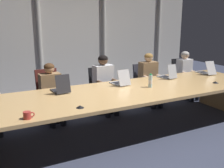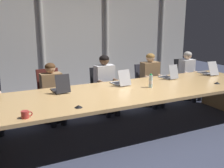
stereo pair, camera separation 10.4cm
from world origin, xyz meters
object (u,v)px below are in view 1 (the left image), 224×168
(office_chair_center, at_px, (102,95))
(person_right_mid, at_px, (150,76))
(laptop_center, at_px, (120,81))
(conference_mic_left_side, at_px, (80,107))
(laptop_left_mid, at_px, (61,89))
(office_chair_right_mid, at_px, (145,89))
(person_right_end, at_px, (187,72))
(water_bottle_primary, at_px, (150,81))
(person_center, at_px, (105,80))
(person_left_mid, at_px, (52,89))
(coffee_mug_near, at_px, (27,115))
(office_chair_right_end, at_px, (182,83))
(conference_mic_middle, at_px, (216,82))
(office_chair_left_mid, at_px, (51,101))
(laptop_right_end, at_px, (206,71))
(laptop_right_mid, at_px, (168,75))

(office_chair_center, height_order, person_right_mid, person_right_mid)
(laptop_center, bearing_deg, conference_mic_left_side, 125.36)
(laptop_left_mid, relative_size, person_right_mid, 0.34)
(office_chair_right_mid, relative_size, person_right_end, 0.78)
(laptop_center, height_order, water_bottle_primary, laptop_center)
(person_center, height_order, water_bottle_primary, person_center)
(office_chair_right_mid, height_order, person_center, person_center)
(person_left_mid, relative_size, person_center, 0.93)
(conference_mic_left_side, bearing_deg, laptop_left_mid, 90.29)
(office_chair_center, height_order, coffee_mug_near, office_chair_center)
(office_chair_right_end, bearing_deg, person_left_mid, -77.99)
(office_chair_right_end, bearing_deg, laptop_center, -61.27)
(person_left_mid, height_order, water_bottle_primary, person_left_mid)
(person_right_mid, distance_m, conference_mic_middle, 1.47)
(laptop_center, relative_size, office_chair_left_mid, 0.42)
(person_right_end, height_order, conference_mic_left_side, person_right_end)
(person_center, bearing_deg, water_bottle_primary, 16.43)
(laptop_right_end, distance_m, person_right_end, 0.64)
(laptop_center, height_order, office_chair_center, laptop_center)
(office_chair_center, relative_size, water_bottle_primary, 3.74)
(office_chair_right_mid, height_order, coffee_mug_near, office_chair_right_mid)
(laptop_right_mid, distance_m, person_right_end, 1.25)
(laptop_right_end, bearing_deg, laptop_center, 96.80)
(office_chair_right_mid, xyz_separation_m, conference_mic_middle, (0.55, -1.52, 0.42))
(person_center, xyz_separation_m, coffee_mug_near, (-1.82, -1.63, 0.10))
(laptop_center, relative_size, laptop_right_mid, 1.04)
(laptop_left_mid, bearing_deg, laptop_center, -91.93)
(laptop_center, bearing_deg, laptop_left_mid, 86.94)
(laptop_center, relative_size, conference_mic_middle, 3.73)
(person_left_mid, xyz_separation_m, person_center, (1.12, 0.01, 0.05))
(office_chair_right_mid, xyz_separation_m, person_right_mid, (0.02, -0.15, 0.33))
(person_center, relative_size, coffee_mug_near, 8.81)
(person_right_end, bearing_deg, conference_mic_left_side, -70.65)
(office_chair_left_mid, xyz_separation_m, person_center, (1.11, -0.15, 0.33))
(laptop_center, relative_size, coffee_mug_near, 3.01)
(laptop_right_mid, xyz_separation_m, person_right_mid, (-0.00, 0.60, -0.13))
(laptop_right_end, bearing_deg, office_chair_right_end, 1.34)
(laptop_center, xyz_separation_m, conference_mic_middle, (1.66, -0.73, -0.04))
(laptop_left_mid, relative_size, coffee_mug_near, 2.93)
(laptop_right_mid, bearing_deg, coffee_mug_near, 102.40)
(water_bottle_primary, relative_size, conference_mic_middle, 2.22)
(laptop_left_mid, distance_m, person_center, 1.30)
(office_chair_left_mid, bearing_deg, office_chair_right_mid, 84.86)
(person_center, bearing_deg, office_chair_right_end, 90.80)
(person_right_mid, bearing_deg, conference_mic_left_side, -55.42)
(laptop_left_mid, height_order, person_center, person_center)
(person_right_end, distance_m, conference_mic_left_side, 3.68)
(office_chair_right_end, bearing_deg, office_chair_right_mid, -80.56)
(laptop_left_mid, bearing_deg, office_chair_center, -56.72)
(office_chair_center, bearing_deg, person_left_mid, -79.88)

